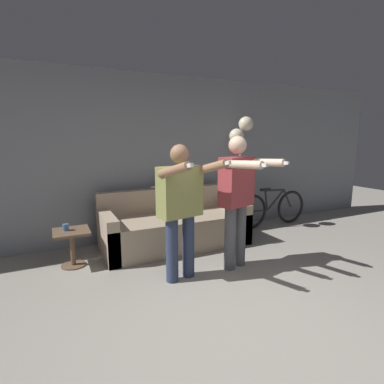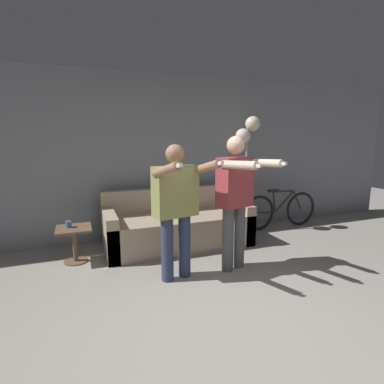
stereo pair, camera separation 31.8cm
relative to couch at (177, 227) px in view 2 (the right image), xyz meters
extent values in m
plane|color=gray|center=(-0.25, -2.34, -0.28)|extent=(16.00, 16.00, 0.00)
cube|color=gray|center=(-0.25, 0.58, 1.02)|extent=(10.00, 0.05, 2.60)
cube|color=tan|center=(0.00, -0.03, -0.05)|extent=(2.16, 0.92, 0.47)
cube|color=tan|center=(0.00, 0.35, 0.37)|extent=(2.16, 0.14, 0.36)
cube|color=tan|center=(-1.00, -0.03, 0.02)|extent=(0.16, 0.92, 0.61)
cube|color=tan|center=(1.00, -0.03, 0.02)|extent=(0.16, 0.92, 0.61)
cylinder|color=#2D3856|center=(-0.47, -1.08, 0.09)|extent=(0.14, 0.14, 0.75)
cylinder|color=#2D3856|center=(-0.25, -1.03, 0.09)|extent=(0.14, 0.14, 0.75)
cube|color=#8C8E4C|center=(-0.36, -1.06, 0.75)|extent=(0.53, 0.31, 0.56)
sphere|color=#9E7051|center=(-0.36, -1.06, 1.16)|extent=(0.21, 0.21, 0.21)
cylinder|color=#9E7051|center=(-0.55, -1.34, 1.02)|extent=(0.18, 0.51, 0.21)
cube|color=white|center=(-0.50, -1.58, 1.08)|extent=(0.06, 0.13, 0.06)
cylinder|color=#9E7051|center=(-0.09, -1.25, 1.02)|extent=(0.18, 0.51, 0.21)
cube|color=white|center=(-0.04, -1.49, 1.08)|extent=(0.06, 0.13, 0.06)
cylinder|color=#56565B|center=(0.29, -1.08, 0.11)|extent=(0.14, 0.14, 0.80)
cylinder|color=#56565B|center=(0.48, -1.03, 0.11)|extent=(0.14, 0.14, 0.80)
cube|color=#9E383D|center=(0.39, -1.06, 0.81)|extent=(0.48, 0.33, 0.60)
sphere|color=beige|center=(0.39, -1.06, 1.25)|extent=(0.22, 0.22, 0.22)
cylinder|color=beige|center=(0.26, -1.35, 1.05)|extent=(0.23, 0.51, 0.11)
cube|color=white|center=(0.33, -1.59, 1.06)|extent=(0.07, 0.13, 0.04)
cylinder|color=beige|center=(0.65, -1.24, 1.05)|extent=(0.23, 0.51, 0.11)
cube|color=white|center=(0.72, -1.48, 1.06)|extent=(0.07, 0.13, 0.04)
ellipsoid|color=silver|center=(0.00, 0.35, 0.62)|extent=(0.32, 0.14, 0.14)
sphere|color=silver|center=(0.14, 0.35, 0.67)|extent=(0.12, 0.12, 0.12)
ellipsoid|color=silver|center=(-0.17, 0.38, 0.57)|extent=(0.18, 0.04, 0.04)
cone|color=silver|center=(0.12, 0.33, 0.71)|extent=(0.03, 0.03, 0.03)
cone|color=silver|center=(0.12, 0.37, 0.71)|extent=(0.03, 0.03, 0.03)
cylinder|color=#B2B2B7|center=(1.30, 0.21, -0.27)|extent=(0.34, 0.34, 0.02)
cylinder|color=#B2B2B7|center=(1.30, 0.21, 0.60)|extent=(0.03, 0.03, 1.77)
sphere|color=#F4E5C1|center=(1.40, 0.21, 1.57)|extent=(0.24, 0.24, 0.24)
sphere|color=#F4E5C1|center=(1.22, 0.21, 1.37)|extent=(0.24, 0.24, 0.24)
cylinder|color=brown|center=(-1.46, -0.14, -0.27)|extent=(0.30, 0.30, 0.02)
cylinder|color=brown|center=(-1.46, -0.14, -0.06)|extent=(0.06, 0.06, 0.44)
cube|color=brown|center=(-1.46, -0.14, 0.17)|extent=(0.43, 0.43, 0.03)
cylinder|color=#3D6693|center=(-1.52, -0.11, 0.23)|extent=(0.08, 0.08, 0.08)
torus|color=black|center=(2.48, 0.18, 0.03)|extent=(0.63, 0.05, 0.63)
torus|color=black|center=(1.57, 0.18, 0.03)|extent=(0.63, 0.05, 0.63)
cylinder|color=#282828|center=(2.10, 0.18, 0.20)|extent=(0.40, 0.04, 0.39)
cylinder|color=#282828|center=(1.88, 0.18, 0.21)|extent=(0.10, 0.04, 0.38)
cylinder|color=#282828|center=(2.07, 0.18, 0.39)|extent=(0.44, 0.04, 0.05)
cylinder|color=#282828|center=(1.74, 0.18, 0.02)|extent=(0.35, 0.04, 0.05)
cylinder|color=#282828|center=(2.39, 0.18, 0.21)|extent=(0.22, 0.04, 0.36)
cube|color=black|center=(1.85, 0.18, 0.41)|extent=(0.20, 0.07, 0.04)
camera|label=1|loc=(-1.65, -4.06, 1.33)|focal=28.00mm
camera|label=2|loc=(-1.36, -4.18, 1.33)|focal=28.00mm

